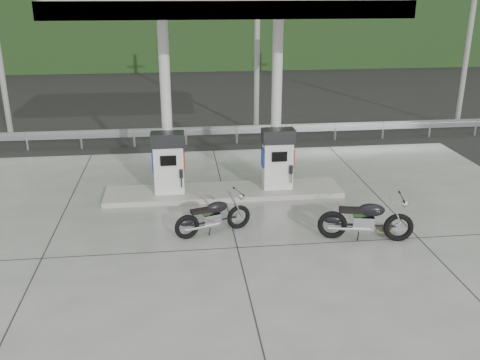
{
  "coord_description": "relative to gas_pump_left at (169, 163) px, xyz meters",
  "views": [
    {
      "loc": [
        -1.28,
        -12.3,
        5.87
      ],
      "look_at": [
        0.3,
        1.0,
        1.0
      ],
      "focal_mm": 40.0,
      "sensor_mm": 36.0,
      "label": 1
    }
  ],
  "objects": [
    {
      "name": "utility_pole_b",
      "position": [
        3.6,
        7.0,
        2.93
      ],
      "size": [
        0.22,
        0.22,
        8.0
      ],
      "primitive_type": "cylinder",
      "color": "gray",
      "rests_on": "ground"
    },
    {
      "name": "forested_hills",
      "position": [
        1.6,
        57.5,
        -1.07
      ],
      "size": [
        100.0,
        40.0,
        140.0
      ],
      "primitive_type": null,
      "color": "black",
      "rests_on": "ground"
    },
    {
      "name": "gas_pump_left",
      "position": [
        0.0,
        0.0,
        0.0
      ],
      "size": [
        0.95,
        0.55,
        1.8
      ],
      "primitive_type": null,
      "color": "silver",
      "rests_on": "pump_island"
    },
    {
      "name": "motorcycle_right",
      "position": [
        4.75,
        -3.41,
        -0.54
      ],
      "size": [
        2.25,
        1.12,
        1.02
      ],
      "primitive_type": null,
      "rotation": [
        0.0,
        0.0,
        -0.22
      ],
      "color": "black",
      "rests_on": "forecourt_apron"
    },
    {
      "name": "utility_pole_c",
      "position": [
        12.6,
        7.0,
        2.93
      ],
      "size": [
        0.22,
        0.22,
        8.0
      ],
      "primitive_type": "cylinder",
      "color": "gray",
      "rests_on": "ground"
    },
    {
      "name": "forecourt_apron",
      "position": [
        1.6,
        -2.5,
        -1.06
      ],
      "size": [
        18.0,
        14.0,
        0.02
      ],
      "primitive_type": "cube",
      "color": "slate",
      "rests_on": "ground"
    },
    {
      "name": "canopy_column_right",
      "position": [
        3.2,
        0.4,
        1.6
      ],
      "size": [
        0.3,
        0.3,
        5.0
      ],
      "primitive_type": "cylinder",
      "color": "silver",
      "rests_on": "pump_island"
    },
    {
      "name": "canopy_roof",
      "position": [
        1.6,
        0.0,
        4.3
      ],
      "size": [
        8.5,
        5.0,
        0.4
      ],
      "primitive_type": "cube",
      "color": "silver",
      "rests_on": "canopy_column_left"
    },
    {
      "name": "canopy_column_left",
      "position": [
        0.0,
        0.4,
        1.6
      ],
      "size": [
        0.3,
        0.3,
        5.0
      ],
      "primitive_type": "cylinder",
      "color": "silver",
      "rests_on": "pump_island"
    },
    {
      "name": "tree_band",
      "position": [
        1.6,
        27.5,
        1.93
      ],
      "size": [
        80.0,
        6.0,
        6.0
      ],
      "primitive_type": "cube",
      "color": "black",
      "rests_on": "ground"
    },
    {
      "name": "road",
      "position": [
        1.6,
        9.0,
        -1.07
      ],
      "size": [
        60.0,
        7.0,
        0.01
      ],
      "primitive_type": "cube",
      "color": "black",
      "rests_on": "ground"
    },
    {
      "name": "guardrail",
      "position": [
        1.6,
        5.5,
        -0.36
      ],
      "size": [
        26.0,
        0.16,
        1.42
      ],
      "primitive_type": null,
      "color": "gray",
      "rests_on": "ground"
    },
    {
      "name": "pump_island",
      "position": [
        1.6,
        0.0,
        -0.98
      ],
      "size": [
        7.0,
        1.4,
        0.15
      ],
      "primitive_type": "cube",
      "color": "gray",
      "rests_on": "forecourt_apron"
    },
    {
      "name": "ground",
      "position": [
        1.6,
        -2.5,
        -1.07
      ],
      "size": [
        160.0,
        160.0,
        0.0
      ],
      "primitive_type": "plane",
      "color": "black",
      "rests_on": "ground"
    },
    {
      "name": "gas_pump_right",
      "position": [
        3.2,
        0.0,
        0.0
      ],
      "size": [
        0.95,
        0.55,
        1.8
      ],
      "primitive_type": null,
      "color": "silver",
      "rests_on": "pump_island"
    },
    {
      "name": "motorcycle_left",
      "position": [
        1.09,
        -2.63,
        -0.6
      ],
      "size": [
        1.99,
        1.16,
        0.9
      ],
      "primitive_type": null,
      "rotation": [
        0.0,
        0.0,
        0.32
      ],
      "color": "black",
      "rests_on": "forecourt_apron"
    },
    {
      "name": "duck",
      "position": [
        5.35,
        -3.22,
        -0.86
      ],
      "size": [
        0.54,
        0.3,
        0.38
      ],
      "primitive_type": null,
      "rotation": [
        0.0,
        0.0,
        0.31
      ],
      "color": "brown",
      "rests_on": "forecourt_apron"
    }
  ]
}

